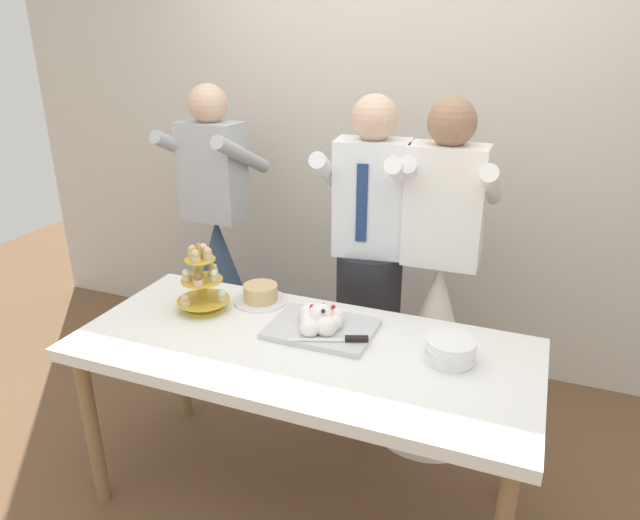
{
  "coord_description": "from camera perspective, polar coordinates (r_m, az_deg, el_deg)",
  "views": [
    {
      "loc": [
        0.79,
        -1.8,
        1.91
      ],
      "look_at": [
        0.02,
        0.15,
        1.07
      ],
      "focal_mm": 32.32,
      "sensor_mm": 36.0,
      "label": 1
    }
  ],
  "objects": [
    {
      "name": "ground_plane",
      "position": [
        2.74,
        -1.61,
        -22.49
      ],
      "size": [
        8.0,
        8.0,
        0.0
      ],
      "primitive_type": "plane",
      "color": "brown"
    },
    {
      "name": "rear_wall",
      "position": [
        3.37,
        8.1,
        13.67
      ],
      "size": [
        5.2,
        0.1,
        2.9
      ],
      "primitive_type": "cube",
      "color": "beige",
      "rests_on": "ground_plane"
    },
    {
      "name": "dessert_table",
      "position": [
        2.31,
        -1.79,
        -9.91
      ],
      "size": [
        1.8,
        0.8,
        0.78
      ],
      "color": "white",
      "rests_on": "ground_plane"
    },
    {
      "name": "cupcake_stand",
      "position": [
        2.53,
        -11.59,
        -2.19
      ],
      "size": [
        0.23,
        0.23,
        0.31
      ],
      "color": "gold",
      "rests_on": "dessert_table"
    },
    {
      "name": "main_cake_tray",
      "position": [
        2.34,
        0.1,
        -6.25
      ],
      "size": [
        0.43,
        0.32,
        0.13
      ],
      "color": "silver",
      "rests_on": "dessert_table"
    },
    {
      "name": "plate_stack",
      "position": [
        2.19,
        12.79,
        -8.73
      ],
      "size": [
        0.19,
        0.19,
        0.09
      ],
      "color": "white",
      "rests_on": "dessert_table"
    },
    {
      "name": "round_cake",
      "position": [
        2.6,
        -5.9,
        -3.42
      ],
      "size": [
        0.24,
        0.24,
        0.08
      ],
      "color": "white",
      "rests_on": "dessert_table"
    },
    {
      "name": "person_groom",
      "position": [
        2.84,
        4.85,
        -2.5
      ],
      "size": [
        0.52,
        0.55,
        1.66
      ],
      "color": "#232328",
      "rests_on": "ground_plane"
    },
    {
      "name": "person_bride",
      "position": [
        2.85,
        11.32,
        -6.53
      ],
      "size": [
        0.56,
        0.56,
        1.66
      ],
      "color": "white",
      "rests_on": "ground_plane"
    },
    {
      "name": "person_guest",
      "position": [
        3.44,
        -9.9,
        -1.28
      ],
      "size": [
        0.56,
        0.56,
        1.66
      ],
      "color": "#334760",
      "rests_on": "ground_plane"
    }
  ]
}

